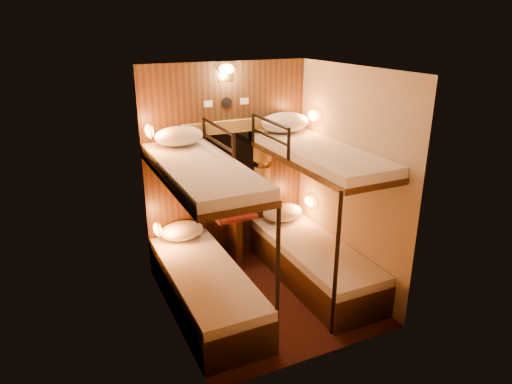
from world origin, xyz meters
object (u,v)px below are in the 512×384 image
bunk_right (315,236)px  bottle_left (238,205)px  bunk_left (205,261)px  table (234,232)px  bottle_right (242,204)px

bunk_right → bottle_left: size_ratio=7.33×
bunk_left → bunk_right: bearing=0.0°
bunk_left → table: (0.65, 0.78, -0.14)m
bunk_left → bottle_right: bearing=46.3°
table → bottle_right: (0.12, 0.02, 0.33)m
table → bottle_left: 0.35m
table → bottle_right: bearing=8.2°
bunk_right → bottle_right: bearing=123.7°
bunk_left → table: bunk_left is taller
bottle_right → bunk_right: bearing=-56.3°
bunk_right → bottle_left: bunk_right is taller
table → bottle_left: bearing=-1.8°
bunk_right → bottle_right: 0.98m
bottle_left → bunk_left: bearing=-131.7°
bunk_left → bunk_right: (1.30, 0.00, 0.00)m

